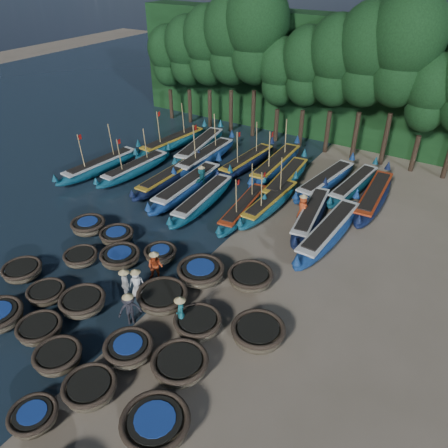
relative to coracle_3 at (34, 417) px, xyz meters
The scene contains 58 objects.
ground 8.97m from the coracle_3, 91.84° to the left, with size 120.00×120.00×0.00m, color #7E6F5C.
foliage_wall 32.79m from the coracle_3, 90.51° to the left, with size 40.00×3.00×10.00m, color black.
coracle_3 is the anchor object (origin of this frame).
coracle_6 4.38m from the coracle_3, 138.87° to the left, with size 2.03×2.03×0.69m.
coracle_7 2.60m from the coracle_3, 120.85° to the left, with size 2.24×2.24×0.78m.
coracle_8 2.06m from the coracle_3, 65.53° to the left, with size 2.43×2.43×0.74m.
coracle_9 4.41m from the coracle_3, 27.24° to the left, with size 2.80×2.80×0.83m.
coracle_10 9.00m from the coracle_3, 145.70° to the left, with size 2.17×2.17×0.69m.
coracle_11 6.80m from the coracle_3, 137.34° to the left, with size 2.27×2.27×0.65m.
coracle_12 5.82m from the coracle_3, 120.33° to the left, with size 2.31×2.31×0.79m.
coracle_13 4.12m from the coracle_3, 78.22° to the left, with size 2.19×2.19×0.83m.
coracle_14 5.50m from the coracle_3, 56.03° to the left, with size 2.47×2.47×0.78m.
coracle_15 9.50m from the coracle_3, 127.74° to the left, with size 2.20×2.20×0.63m.
coracle_16 9.48m from the coracle_3, 114.80° to the left, with size 2.35×2.35×0.72m.
coracle_17 7.26m from the coracle_3, 90.00° to the left, with size 2.45×2.45×0.81m.
coracle_18 7.20m from the coracle_3, 70.79° to the left, with size 2.64×2.64×0.75m.
coracle_19 9.11m from the coracle_3, 57.40° to the left, with size 2.48×2.48×0.84m.
coracle_20 12.49m from the coracle_3, 128.02° to the left, with size 2.47×2.47×0.79m.
coracle_21 11.50m from the coracle_3, 119.18° to the left, with size 2.32×2.32×0.68m.
coracle_22 10.26m from the coracle_3, 103.15° to the left, with size 1.79×1.79×0.71m.
coracle_23 9.78m from the coracle_3, 87.24° to the left, with size 2.77×2.77×0.83m.
coracle_24 11.15m from the coracle_3, 75.47° to the left, with size 2.31×2.31×0.76m.
long_boat_0 20.85m from the coracle_3, 128.98° to the left, with size 2.16×8.22×3.51m.
long_boat_1 20.28m from the coracle_3, 121.53° to the left, with size 1.85×7.79×3.31m.
long_boat_2 18.87m from the coracle_3, 113.46° to the left, with size 1.41×7.97×1.40m.
long_boat_3 17.73m from the coracle_3, 108.09° to the left, with size 1.88×8.94×1.57m.
long_boat_4 16.44m from the coracle_3, 102.83° to the left, with size 2.07×8.20×1.45m.
long_boat_5 16.52m from the coracle_3, 93.04° to the left, with size 2.10×7.43×3.17m.
long_boat_6 17.97m from the coracle_3, 89.20° to the left, with size 1.58×7.78×3.31m.
long_boat_7 18.19m from the coracle_3, 80.25° to the left, with size 2.55×7.91×1.41m.
long_boat_8 17.31m from the coracle_3, 74.19° to the left, with size 1.96×8.91×1.57m.
long_boat_9 25.39m from the coracle_3, 116.46° to the left, with size 2.49×8.52×3.64m.
long_boat_10 24.70m from the coracle_3, 110.82° to the left, with size 2.97×8.94×1.59m.
long_boat_11 22.81m from the coracle_3, 108.54° to the left, with size 1.73×8.76×3.72m.
long_boat_12 23.08m from the coracle_3, 100.39° to the left, with size 1.89×7.99×3.40m.
long_boat_13 23.31m from the coracle_3, 94.77° to the left, with size 1.91×8.93×3.80m.
long_boat_14 21.47m from the coracle_3, 90.73° to the left, with size 2.11×8.31×1.47m.
long_boat_15 22.85m from the coracle_3, 84.48° to the left, with size 2.63×8.27×1.47m.
long_boat_16 23.56m from the coracle_3, 80.06° to the left, with size 2.17×7.89×1.40m.
long_boat_17 22.89m from the coracle_3, 75.51° to the left, with size 1.97×8.69×1.53m.
fisherman_0 7.31m from the coracle_3, 101.58° to the left, with size 0.86×0.84×1.69m.
fisherman_1 6.76m from the coracle_3, 75.75° to the left, with size 0.74×0.71×1.90m.
fisherman_2 8.71m from the coracle_3, 99.78° to the left, with size 0.98×0.89×1.84m.
fisherman_3 5.60m from the coracle_3, 94.71° to the left, with size 1.13×1.20×1.83m.
fisherman_4 7.00m from the coracle_3, 104.96° to the left, with size 1.00×0.83×1.81m.
fisherman_5 18.53m from the coracle_3, 105.65° to the left, with size 1.04×1.76×2.00m.
fisherman_6 18.01m from the coracle_3, 81.92° to the left, with size 1.03×0.96×1.96m.
tree_0 33.69m from the coracle_3, 119.36° to the left, with size 3.68×3.68×8.68m.
tree_1 32.76m from the coracle_3, 115.78° to the left, with size 4.09×4.09×9.65m.
tree_2 31.99m from the coracle_3, 111.98° to the left, with size 4.51×4.51×10.63m.
tree_3 31.38m from the coracle_3, 107.96° to the left, with size 4.92×4.92×11.60m.
tree_4 30.95m from the coracle_3, 103.75° to the left, with size 5.34×5.34×12.58m.
tree_5 29.88m from the coracle_3, 99.39° to the left, with size 3.68×3.68×8.68m.
tree_6 29.73m from the coracle_3, 94.91° to the left, with size 4.09×4.09×9.65m.
tree_7 29.78m from the coracle_3, 90.37° to the left, with size 4.51×4.51×10.63m.
tree_8 30.02m from the coracle_3, 85.83° to the left, with size 4.92×4.92×11.60m.
tree_9 30.44m from the coracle_3, 81.34° to the left, with size 5.34×5.34×12.58m.
tree_10 30.25m from the coracle_3, 76.95° to the left, with size 3.68×3.68×8.68m.
Camera 1 is at (11.01, -13.32, 14.46)m, focal length 35.00 mm.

